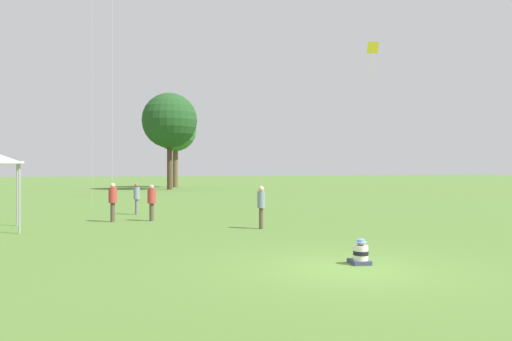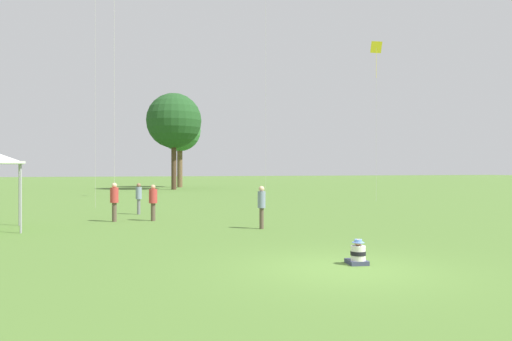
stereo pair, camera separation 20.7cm
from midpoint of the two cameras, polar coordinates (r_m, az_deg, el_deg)
The scene contains 9 objects.
ground_plane at distance 11.39m, azimuth 10.59°, elevation -11.01°, with size 300.00×300.00×0.00m, color #4C702D.
seated_toddler at distance 11.92m, azimuth 12.04°, elevation -9.36°, with size 0.51×0.59×0.60m.
person_standing_0 at distance 21.77m, azimuth -11.42°, elevation -3.26°, with size 0.50×0.50×1.55m.
person_standing_1 at distance 25.03m, azimuth -13.03°, elevation -2.81°, with size 0.33×0.33×1.53m.
person_standing_2 at distance 21.80m, azimuth -15.63°, elevation -3.10°, with size 0.45×0.45×1.64m.
person_standing_3 at distance 18.48m, azimuth 0.96°, elevation -3.72°, with size 0.29×0.29×1.58m.
kite_7 at distance 36.67m, azimuth 13.74°, elevation 12.71°, with size 0.83×0.41×11.11m.
distant_tree_0 at distance 55.38m, azimuth -9.27°, elevation 5.61°, with size 6.00×6.00×10.54m.
distant_tree_1 at distance 62.27m, azimuth -8.61°, elevation 4.49°, with size 5.14×5.14×9.59m.
Camera 2 is at (-5.45, -9.74, 2.20)m, focal length 35.00 mm.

